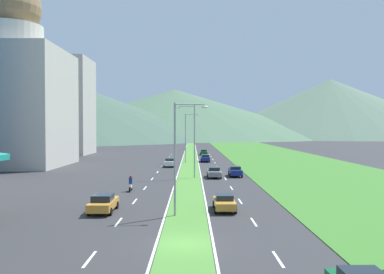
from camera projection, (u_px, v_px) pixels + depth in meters
The scene contains 43 objects.
ground_plane at pixel (186, 245), 24.68m from camera, with size 600.00×600.00×0.00m, color #2D2D30.
grass_median at pixel (192, 162), 84.66m from camera, with size 3.20×240.00×0.06m, color #477F33.
grass_verge_right at pixel (290, 162), 84.58m from camera, with size 24.00×240.00×0.06m, color #387028.
lane_dash_left_2 at pixel (91, 259), 21.98m from camera, with size 0.16×2.80×0.01m, color silver.
lane_dash_left_3 at pixel (120, 222), 30.61m from camera, with size 0.16×2.80×0.01m, color silver.
lane_dash_left_4 at pixel (136, 201), 39.25m from camera, with size 0.16×2.80×0.01m, color silver.
lane_dash_left_5 at pixel (147, 188), 47.89m from camera, with size 0.16×2.80×0.01m, color silver.
lane_dash_left_6 at pixel (154, 179), 56.52m from camera, with size 0.16×2.80×0.01m, color silver.
lane_dash_left_7 at pixel (159, 172), 65.16m from camera, with size 0.16×2.80×0.01m, color silver.
lane_dash_left_8 at pixel (163, 167), 73.79m from camera, with size 0.16×2.80×0.01m, color silver.
lane_dash_left_9 at pixel (166, 163), 82.43m from camera, with size 0.16×2.80×0.01m, color silver.
lane_dash_left_10 at pixel (169, 159), 91.07m from camera, with size 0.16×2.80×0.01m, color silver.
lane_dash_left_11 at pixel (171, 157), 99.70m from camera, with size 0.16×2.80×0.01m, color silver.
lane_dash_left_12 at pixel (173, 154), 108.34m from camera, with size 0.16×2.80×0.01m, color silver.
lane_dash_right_2 at pixel (280, 259), 21.94m from camera, with size 0.16×2.80×0.01m, color silver.
lane_dash_right_3 at pixel (255, 222), 30.57m from camera, with size 0.16×2.80×0.01m, color silver.
lane_dash_right_4 at pixel (242, 201), 39.21m from camera, with size 0.16×2.80×0.01m, color silver.
lane_dash_right_5 at pixel (233, 188), 47.84m from camera, with size 0.16×2.80×0.01m, color silver.
lane_dash_right_6 at pixel (227, 179), 56.48m from camera, with size 0.16×2.80×0.01m, color silver.
lane_dash_right_7 at pixel (223, 172), 65.12m from camera, with size 0.16×2.80×0.01m, color silver.
lane_dash_right_8 at pixel (219, 167), 73.75m from camera, with size 0.16×2.80×0.01m, color silver.
lane_dash_right_9 at pixel (217, 163), 82.39m from camera, with size 0.16×2.80×0.01m, color silver.
lane_dash_right_10 at pixel (214, 159), 91.03m from camera, with size 0.16×2.80×0.01m, color silver.
lane_dash_right_11 at pixel (213, 157), 99.66m from camera, with size 0.16×2.80×0.01m, color silver.
lane_dash_right_12 at pixel (211, 154), 108.30m from camera, with size 0.16×2.80×0.01m, color silver.
edge_line_median_left at pixel (183, 162), 84.67m from camera, with size 0.16×240.00×0.01m, color silver.
edge_line_median_right at pixel (200, 162), 84.66m from camera, with size 0.16×240.00×0.01m, color silver.
domed_building at pixel (14, 91), 75.48m from camera, with size 19.38×19.38×34.67m.
midrise_colored at pixel (65, 107), 109.23m from camera, with size 14.16×14.16×25.65m, color #B7B2A8.
hill_far_left at pixel (41, 106), 255.39m from camera, with size 234.12×234.12×42.02m, color #3D5647.
hill_far_center at pixel (176, 113), 306.28m from camera, with size 235.56×235.56×36.05m, color #47664C.
hill_far_right at pixel (332, 108), 308.79m from camera, with size 195.75×195.75×44.07m, color #516B56.
street_lamp_near at pixel (180, 151), 32.51m from camera, with size 2.76×0.38×9.12m.
street_lamp_mid at pixel (194, 137), 57.21m from camera, with size 2.62×0.28×10.28m.
street_lamp_far at pixel (189, 135), 81.94m from camera, with size 3.03×0.39×9.97m.
car_0 at pixel (105, 203), 34.26m from camera, with size 1.99×4.57×1.52m.
car_1 at pixel (205, 152), 106.42m from camera, with size 1.86×4.66×1.39m.
car_2 at pixel (172, 162), 74.09m from camera, with size 1.96×4.54×1.58m.
car_3 at pixel (226, 202), 34.90m from camera, with size 1.86×4.10×1.37m.
car_4 at pixel (216, 172), 58.00m from camera, with size 1.96×4.51×1.49m.
car_5 at pixel (237, 171), 59.29m from camera, with size 1.86×4.11×1.48m.
car_6 at pixel (207, 158), 84.72m from camera, with size 1.92×4.50×1.51m.
motorcycle_rider at pixel (132, 185), 45.44m from camera, with size 0.36×2.00×1.80m.
Camera 1 is at (0.44, -24.52, 7.11)m, focal length 38.03 mm.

